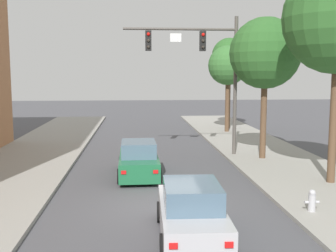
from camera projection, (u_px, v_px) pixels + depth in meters
The scene contains 8 objects.
ground_plane at pixel (162, 207), 14.22m from camera, with size 120.00×120.00×0.00m, color #4C4C51.
traffic_signal_mast at pixel (204, 60), 22.22m from camera, with size 6.18×0.38×7.50m.
car_lead_green at pixel (139, 160), 18.46m from camera, with size 1.87×4.26×1.60m.
car_following_silver at pixel (191, 213), 11.42m from camera, with size 1.92×4.28×1.60m.
fire_hydrant at pixel (312, 200), 13.28m from camera, with size 0.48×0.24×0.72m.
street_tree_second at pixel (265, 54), 21.22m from camera, with size 3.69×3.69×7.34m.
street_tree_third at pixel (228, 66), 31.45m from camera, with size 3.03×3.03×6.62m.
street_tree_farthest at pixel (229, 56), 33.32m from camera, with size 2.81×2.81×7.35m.
Camera 1 is at (-0.89, -13.74, 4.54)m, focal length 44.07 mm.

